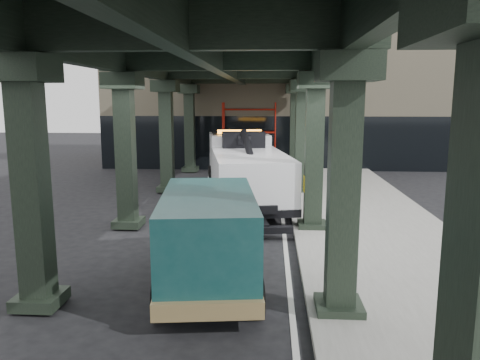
% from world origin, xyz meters
% --- Properties ---
extents(ground, '(90.00, 90.00, 0.00)m').
position_xyz_m(ground, '(0.00, 0.00, 0.00)').
color(ground, black).
rests_on(ground, ground).
extents(sidewalk, '(5.00, 40.00, 0.15)m').
position_xyz_m(sidewalk, '(4.50, 2.00, 0.07)').
color(sidewalk, gray).
rests_on(sidewalk, ground).
extents(lane_stripe, '(0.12, 38.00, 0.01)m').
position_xyz_m(lane_stripe, '(1.70, 2.00, 0.01)').
color(lane_stripe, silver).
rests_on(lane_stripe, ground).
extents(viaduct, '(7.40, 32.00, 6.40)m').
position_xyz_m(viaduct, '(-0.40, 2.00, 5.46)').
color(viaduct, black).
rests_on(viaduct, ground).
extents(building, '(22.00, 10.00, 8.00)m').
position_xyz_m(building, '(2.00, 20.00, 4.00)').
color(building, '#C6B793').
rests_on(building, ground).
extents(scaffolding, '(3.08, 0.88, 4.00)m').
position_xyz_m(scaffolding, '(0.00, 14.64, 2.11)').
color(scaffolding, '#B71C0E').
rests_on(scaffolding, ground).
extents(tow_truck, '(3.92, 9.40, 3.00)m').
position_xyz_m(tow_truck, '(0.19, 6.14, 1.46)').
color(tow_truck, black).
rests_on(tow_truck, ground).
extents(towed_van, '(2.69, 5.56, 2.17)m').
position_xyz_m(towed_van, '(-0.13, -2.55, 1.17)').
color(towed_van, '#113C3C').
rests_on(towed_van, ground).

